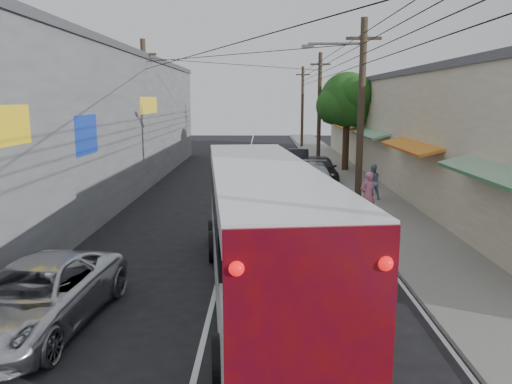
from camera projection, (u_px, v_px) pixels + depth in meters
sidewalk at (357, 186)px, 27.87m from camera, size 3.00×80.00×0.12m
building_right at (429, 128)px, 29.21m from camera, size 7.09×40.00×6.25m
building_left at (72, 123)px, 25.42m from camera, size 7.20×36.00×7.25m
utility_poles at (297, 112)px, 27.48m from camera, size 11.80×45.28×8.00m
street_tree at (348, 102)px, 32.93m from camera, size 4.40×4.00×6.60m
coach_bus at (262, 229)px, 12.28m from camera, size 3.64×11.55×3.28m
jeepney at (36, 296)px, 10.60m from camera, size 2.84×5.33×1.43m
parked_suv at (312, 179)px, 25.80m from camera, size 2.40×5.41×1.55m
parked_car_mid at (319, 169)px, 29.58m from camera, size 1.94×4.60×1.56m
parked_car_far at (299, 159)px, 35.54m from camera, size 1.65×4.06×1.31m
pedestrian_near at (368, 195)px, 19.84m from camera, size 0.81×0.67×1.90m
pedestrian_far at (372, 182)px, 23.77m from camera, size 0.92×0.78×1.67m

